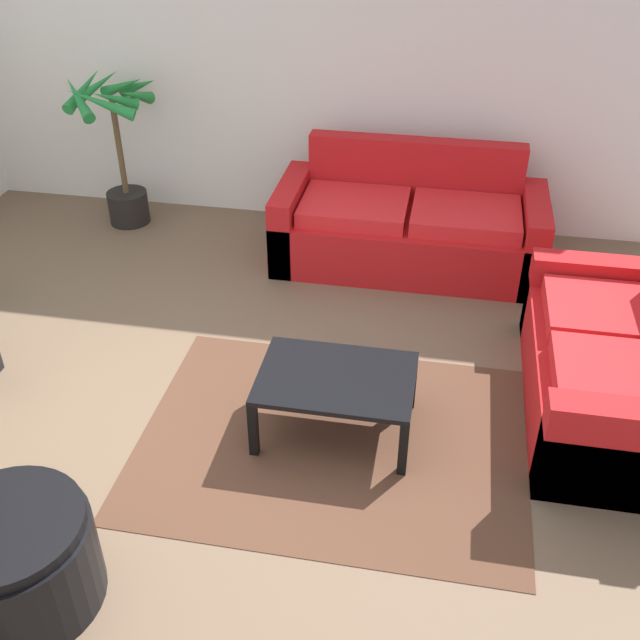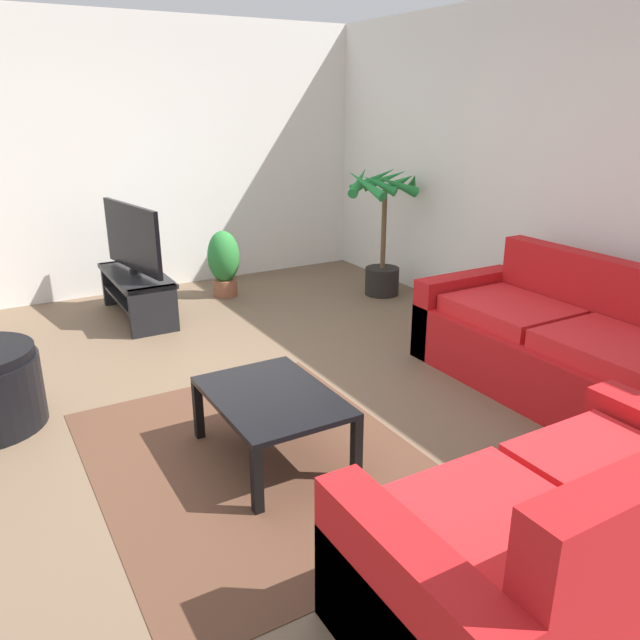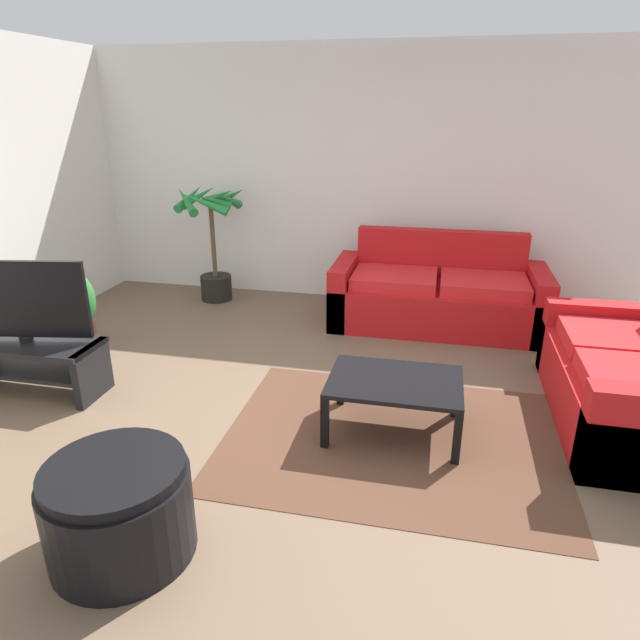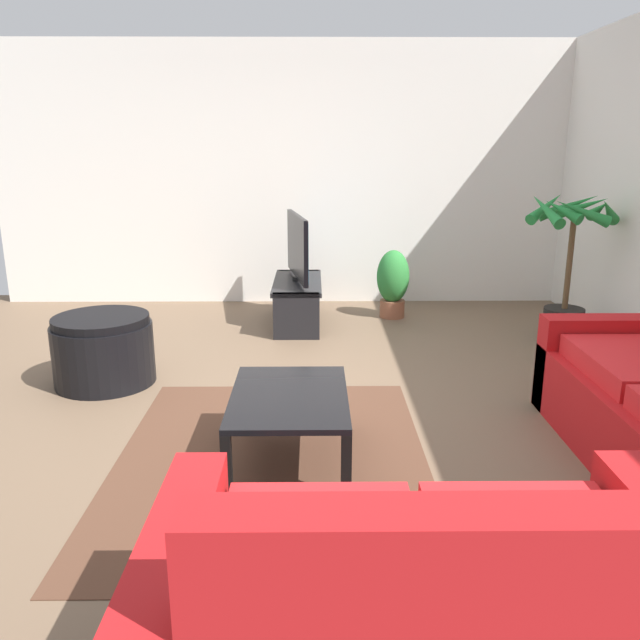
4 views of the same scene
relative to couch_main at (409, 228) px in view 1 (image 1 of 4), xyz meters
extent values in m
plane|color=brown|center=(-0.93, -2.28, -0.30)|extent=(6.60, 6.60, 0.00)
cube|color=silver|center=(-0.93, 0.72, 1.05)|extent=(6.00, 0.06, 2.70)
cube|color=red|center=(0.00, -0.03, -0.09)|extent=(2.07, 0.90, 0.42)
cube|color=red|center=(0.00, 0.34, 0.36)|extent=(1.71, 0.16, 0.48)
cube|color=red|center=(-0.94, -0.03, 0.01)|extent=(0.18, 0.90, 0.62)
cube|color=red|center=(0.94, -0.03, 0.01)|extent=(0.18, 0.90, 0.62)
cube|color=red|center=(-0.43, -0.08, 0.18)|extent=(0.81, 0.66, 0.12)
cube|color=red|center=(0.43, -0.08, 0.18)|extent=(0.81, 0.66, 0.12)
cube|color=red|center=(1.32, -1.60, -0.09)|extent=(0.90, 1.67, 0.42)
cube|color=red|center=(1.32, -2.34, 0.01)|extent=(0.90, 0.18, 0.62)
cube|color=red|center=(1.32, -0.85, 0.01)|extent=(0.90, 0.18, 0.62)
cube|color=red|center=(1.27, -1.93, 0.18)|extent=(0.66, 0.61, 0.12)
cube|color=red|center=(1.27, -1.27, 0.18)|extent=(0.66, 0.61, 0.12)
cube|color=black|center=(-0.23, -2.08, 0.07)|extent=(0.88, 0.62, 0.03)
cube|color=black|center=(-0.65, -2.36, -0.12)|extent=(0.05, 0.05, 0.36)
cube|color=black|center=(0.18, -2.36, -0.12)|extent=(0.05, 0.05, 0.36)
cube|color=black|center=(-0.65, -1.79, -0.12)|extent=(0.05, 0.05, 0.36)
cube|color=black|center=(0.18, -1.79, -0.12)|extent=(0.05, 0.05, 0.36)
cube|color=#513323|center=(-0.23, -2.18, -0.30)|extent=(2.20, 1.70, 0.01)
cylinder|color=black|center=(-2.48, 0.27, -0.16)|extent=(0.35, 0.35, 0.28)
cylinder|color=brown|center=(-2.48, 0.27, 0.39)|extent=(0.05, 0.05, 0.82)
cone|color=#218036|center=(-2.25, 0.24, 0.84)|extent=(0.16, 0.47, 0.26)
cone|color=#218036|center=(-2.32, 0.49, 0.84)|extent=(0.50, 0.39, 0.29)
cone|color=#218036|center=(-2.46, 0.46, 0.84)|extent=(0.41, 0.14, 0.23)
cone|color=#218036|center=(-2.66, 0.39, 0.84)|extent=(0.34, 0.44, 0.26)
cone|color=#218036|center=(-2.73, 0.31, 0.84)|extent=(0.18, 0.53, 0.28)
cone|color=#218036|center=(-2.67, 0.09, 0.84)|extent=(0.43, 0.46, 0.28)
cone|color=#218036|center=(-2.44, 0.01, 0.84)|extent=(0.53, 0.18, 0.28)
cone|color=#218036|center=(-2.37, 0.12, 0.84)|extent=(0.36, 0.30, 0.22)
cylinder|color=black|center=(-1.44, -3.46, -0.08)|extent=(0.71, 0.71, 0.44)
cylinder|color=black|center=(-1.44, -3.46, 0.17)|extent=(0.67, 0.67, 0.06)
camera|label=1|loc=(0.28, -5.32, 2.68)|focal=41.93mm
camera|label=2|loc=(2.54, -3.38, 1.61)|focal=34.89mm
camera|label=3|loc=(-0.02, -5.36, 1.77)|focal=31.02mm
camera|label=4|loc=(2.92, -1.94, 1.37)|focal=35.71mm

